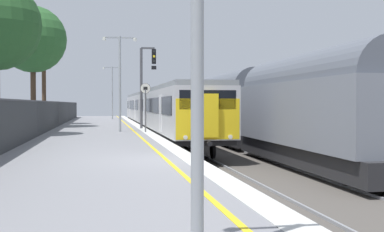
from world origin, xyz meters
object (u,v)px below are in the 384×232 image
(speed_limit_sign, at_px, (145,101))
(background_tree_right, at_px, (31,41))
(freight_train_adjacent_track, at_px, (229,106))
(platform_lamp_mid, at_px, (120,75))
(commuter_train_at_platform, at_px, (156,109))
(signal_gantry, at_px, (145,78))
(platform_lamp_far, at_px, (112,88))
(background_tree_centre, at_px, (43,48))

(speed_limit_sign, xyz_separation_m, background_tree_right, (-7.35, 7.36, 4.21))
(freight_train_adjacent_track, bearing_deg, speed_limit_sign, -149.91)
(platform_lamp_mid, xyz_separation_m, background_tree_right, (-5.91, 6.47, 2.68))
(platform_lamp_mid, bearing_deg, commuter_train_at_platform, 72.82)
(commuter_train_at_platform, distance_m, speed_limit_sign, 11.67)
(signal_gantry, distance_m, platform_lamp_mid, 4.05)
(speed_limit_sign, xyz_separation_m, platform_lamp_mid, (-1.44, 0.89, 1.53))
(freight_train_adjacent_track, xyz_separation_m, signal_gantry, (-5.49, 1.14, 1.85))
(commuter_train_at_platform, bearing_deg, background_tree_right, -155.71)
(speed_limit_sign, bearing_deg, signal_gantry, 85.50)
(platform_lamp_far, height_order, background_tree_right, background_tree_right)
(freight_train_adjacent_track, height_order, platform_lamp_mid, platform_lamp_mid)
(platform_lamp_far, bearing_deg, freight_train_adjacent_track, -71.90)
(speed_limit_sign, bearing_deg, commuter_train_at_platform, 80.89)
(commuter_train_at_platform, relative_size, freight_train_adjacent_track, 1.04)
(speed_limit_sign, distance_m, background_tree_right, 11.22)
(commuter_train_at_platform, xyz_separation_m, background_tree_centre, (-9.04, 1.09, 4.86))
(commuter_train_at_platform, distance_m, signal_gantry, 7.45)
(background_tree_centre, bearing_deg, freight_train_adjacent_track, -35.23)
(freight_train_adjacent_track, height_order, background_tree_right, background_tree_right)
(signal_gantry, xyz_separation_m, background_tree_right, (-7.70, 2.83, 2.64))
(speed_limit_sign, bearing_deg, background_tree_right, 134.94)
(signal_gantry, distance_m, speed_limit_sign, 4.81)
(signal_gantry, bearing_deg, commuter_train_at_platform, 77.97)
(platform_lamp_far, relative_size, background_tree_centre, 0.73)
(freight_train_adjacent_track, bearing_deg, commuter_train_at_platform, 116.24)
(freight_train_adjacent_track, relative_size, platform_lamp_mid, 7.03)
(commuter_train_at_platform, xyz_separation_m, background_tree_right, (-9.19, -4.15, 4.75))
(background_tree_right, bearing_deg, platform_lamp_mid, -47.59)
(commuter_train_at_platform, bearing_deg, platform_lamp_far, 103.05)
(speed_limit_sign, height_order, platform_lamp_mid, platform_lamp_mid)
(speed_limit_sign, distance_m, platform_lamp_mid, 2.28)
(background_tree_centre, relative_size, background_tree_right, 0.92)
(signal_gantry, bearing_deg, platform_lamp_far, 94.85)
(signal_gantry, bearing_deg, freight_train_adjacent_track, -11.72)
(signal_gantry, xyz_separation_m, speed_limit_sign, (-0.36, -4.53, -1.57))
(commuter_train_at_platform, distance_m, freight_train_adjacent_track, 9.06)
(platform_lamp_far, relative_size, background_tree_right, 0.67)
(commuter_train_at_platform, height_order, signal_gantry, signal_gantry)
(commuter_train_at_platform, bearing_deg, background_tree_centre, 173.13)
(signal_gantry, height_order, speed_limit_sign, signal_gantry)
(background_tree_centre, xyz_separation_m, background_tree_right, (-0.15, -5.24, -0.10))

